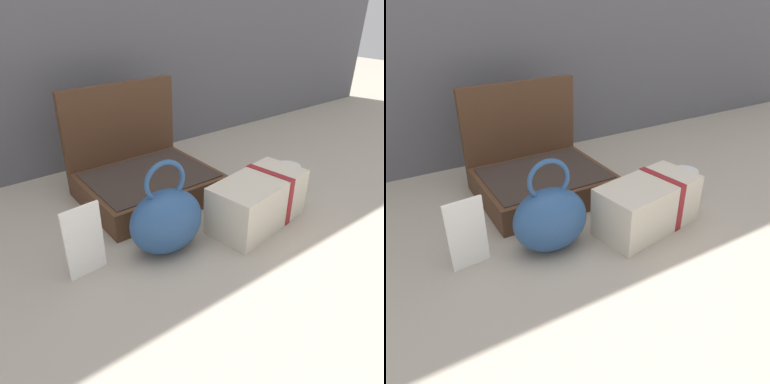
% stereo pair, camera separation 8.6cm
% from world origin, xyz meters
% --- Properties ---
extents(ground_plane, '(6.00, 6.00, 0.00)m').
position_xyz_m(ground_plane, '(0.00, 0.00, 0.00)').
color(ground_plane, '#9E9384').
extents(open_suitcase, '(0.36, 0.31, 0.31)m').
position_xyz_m(open_suitcase, '(0.04, 0.25, 0.07)').
color(open_suitcase, '#4C301E').
rests_on(open_suitcase, ground_plane).
extents(teal_pouch_handbag, '(0.19, 0.13, 0.23)m').
position_xyz_m(teal_pouch_handbag, '(-0.06, -0.02, 0.08)').
color(teal_pouch_handbag, '#284C7F').
rests_on(teal_pouch_handbag, ground_plane).
extents(cream_toiletry_bag, '(0.29, 0.18, 0.13)m').
position_xyz_m(cream_toiletry_bag, '(0.20, -0.06, 0.06)').
color(cream_toiletry_bag, beige).
rests_on(cream_toiletry_bag, ground_plane).
extents(coffee_mug, '(0.11, 0.07, 0.09)m').
position_xyz_m(coffee_mug, '(0.39, -0.00, 0.04)').
color(coffee_mug, silver).
rests_on(coffee_mug, ground_plane).
extents(info_card_left, '(0.08, 0.01, 0.17)m').
position_xyz_m(info_card_left, '(-0.24, 0.01, 0.08)').
color(info_card_left, white).
rests_on(info_card_left, ground_plane).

